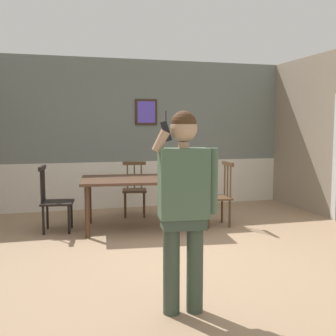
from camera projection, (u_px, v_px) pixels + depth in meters
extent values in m
plane|color=#9E7F60|center=(167.00, 254.00, 5.15)|extent=(7.15, 7.15, 0.00)
cube|color=slate|center=(124.00, 111.00, 7.93)|extent=(6.50, 0.12, 1.93)
cube|color=silver|center=(124.00, 184.00, 8.09)|extent=(6.50, 0.14, 0.89)
cube|color=silver|center=(124.00, 161.00, 8.01)|extent=(6.50, 0.05, 0.06)
cube|color=#382314|center=(146.00, 112.00, 7.98)|extent=(0.42, 0.03, 0.49)
cube|color=#5E4CDA|center=(146.00, 112.00, 7.96)|extent=(0.34, 0.01, 0.41)
cube|color=#4C3323|center=(139.00, 179.00, 6.35)|extent=(1.84, 1.28, 0.04)
cylinder|color=#4C3323|center=(87.00, 212.00, 5.84)|extent=(0.07, 0.07, 0.74)
cylinder|color=#4C3323|center=(194.00, 209.00, 6.07)|extent=(0.07, 0.07, 0.74)
cylinder|color=#4C3323|center=(89.00, 201.00, 6.71)|extent=(0.07, 0.07, 0.74)
cylinder|color=#4C3323|center=(182.00, 198.00, 6.94)|extent=(0.07, 0.07, 0.74)
cube|color=#513823|center=(216.00, 198.00, 6.57)|extent=(0.45, 0.45, 0.03)
cube|color=#513823|center=(228.00, 164.00, 6.56)|extent=(0.06, 0.43, 0.06)
cylinder|color=#513823|center=(231.00, 180.00, 6.46)|extent=(0.02, 0.02, 0.55)
cylinder|color=#513823|center=(228.00, 179.00, 6.58)|extent=(0.02, 0.02, 0.55)
cylinder|color=#513823|center=(225.00, 178.00, 6.71)|extent=(0.02, 0.02, 0.55)
cylinder|color=#513823|center=(209.00, 215.00, 6.39)|extent=(0.04, 0.04, 0.43)
cylinder|color=#513823|center=(202.00, 210.00, 6.72)|extent=(0.04, 0.04, 0.43)
cylinder|color=#513823|center=(230.00, 214.00, 6.46)|extent=(0.04, 0.04, 0.43)
cylinder|color=#513823|center=(222.00, 210.00, 6.79)|extent=(0.04, 0.04, 0.43)
cube|color=#513823|center=(135.00, 190.00, 7.26)|extent=(0.48, 0.48, 0.03)
cube|color=#513823|center=(134.00, 163.00, 7.40)|extent=(0.41, 0.12, 0.06)
cylinder|color=#513823|center=(141.00, 175.00, 7.43)|extent=(0.02, 0.02, 0.47)
cylinder|color=#513823|center=(134.00, 175.00, 7.42)|extent=(0.02, 0.02, 0.47)
cylinder|color=#513823|center=(127.00, 175.00, 7.41)|extent=(0.02, 0.02, 0.47)
cylinder|color=#513823|center=(144.00, 205.00, 7.13)|extent=(0.04, 0.04, 0.44)
cylinder|color=#513823|center=(125.00, 206.00, 7.11)|extent=(0.04, 0.04, 0.44)
cylinder|color=#513823|center=(144.00, 202.00, 7.46)|extent=(0.04, 0.04, 0.44)
cylinder|color=#513823|center=(125.00, 202.00, 7.43)|extent=(0.04, 0.04, 0.44)
cube|color=black|center=(57.00, 203.00, 6.20)|extent=(0.51, 0.51, 0.03)
cube|color=black|center=(42.00, 168.00, 6.12)|extent=(0.11, 0.45, 0.06)
cylinder|color=black|center=(44.00, 183.00, 6.28)|extent=(0.02, 0.02, 0.54)
cylinder|color=black|center=(43.00, 184.00, 6.14)|extent=(0.02, 0.02, 0.54)
cylinder|color=black|center=(41.00, 185.00, 6.01)|extent=(0.02, 0.02, 0.54)
cylinder|color=black|center=(72.00, 215.00, 6.42)|extent=(0.04, 0.04, 0.42)
cylinder|color=black|center=(69.00, 220.00, 6.06)|extent=(0.04, 0.04, 0.42)
cylinder|color=black|center=(47.00, 215.00, 6.38)|extent=(0.04, 0.04, 0.42)
cylinder|color=black|center=(43.00, 221.00, 6.02)|extent=(0.04, 0.04, 0.42)
cylinder|color=#3A493A|center=(195.00, 265.00, 3.51)|extent=(0.14, 0.14, 0.81)
cylinder|color=#3A493A|center=(171.00, 266.00, 3.47)|extent=(0.14, 0.14, 0.81)
cube|color=#3A493A|center=(183.00, 221.00, 3.45)|extent=(0.38, 0.24, 0.12)
cube|color=#4C664C|center=(183.00, 183.00, 3.42)|extent=(0.42, 0.26, 0.58)
cylinder|color=#4C664C|center=(212.00, 181.00, 3.46)|extent=(0.09, 0.09, 0.55)
cylinder|color=tan|center=(161.00, 141.00, 3.34)|extent=(0.17, 0.14, 0.19)
cylinder|color=tan|center=(184.00, 145.00, 3.39)|extent=(0.09, 0.09, 0.05)
sphere|color=tan|center=(184.00, 128.00, 3.38)|extent=(0.22, 0.22, 0.22)
sphere|color=#472D19|center=(184.00, 124.00, 3.37)|extent=(0.21, 0.21, 0.21)
cube|color=black|center=(166.00, 131.00, 3.32)|extent=(0.10, 0.05, 0.17)
cylinder|color=black|center=(166.00, 116.00, 3.31)|extent=(0.01, 0.01, 0.08)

